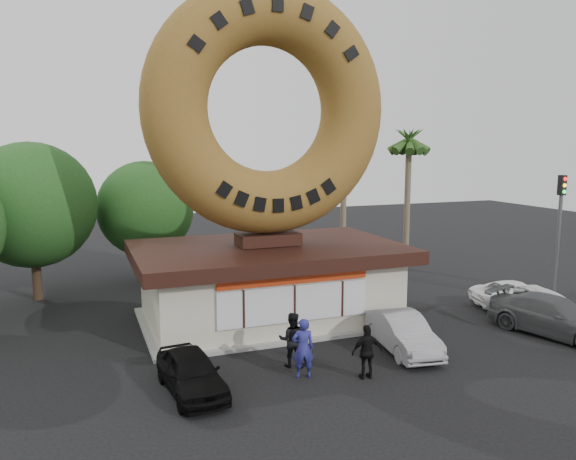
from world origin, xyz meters
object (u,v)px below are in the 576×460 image
at_px(car_white, 519,294).
at_px(person_center, 292,340).
at_px(person_left, 303,348).
at_px(car_black, 191,372).
at_px(car_grey, 555,317).
at_px(car_silver, 403,333).
at_px(street_lamp, 181,198).
at_px(donut_shop, 268,280).
at_px(traffic_signal, 559,221).
at_px(person_right, 367,352).
at_px(giant_donut, 267,109).

bearing_deg(car_white, person_center, 115.43).
bearing_deg(person_left, car_black, 9.14).
bearing_deg(car_grey, car_silver, 156.46).
xyz_separation_m(person_left, car_grey, (10.89, 0.26, -0.24)).
xyz_separation_m(person_left, car_silver, (4.33, 0.93, -0.31)).
xyz_separation_m(street_lamp, person_center, (0.96, -15.14, -3.54)).
xyz_separation_m(donut_shop, traffic_signal, (14.00, -1.99, 2.10)).
bearing_deg(car_black, person_left, -8.08).
relative_size(person_left, car_white, 0.46).
bearing_deg(person_center, person_right, 158.36).
relative_size(traffic_signal, car_grey, 1.17).
bearing_deg(person_right, giant_donut, -75.87).
bearing_deg(car_white, car_black, 115.42).
distance_m(person_right, car_black, 5.61).
distance_m(traffic_signal, car_grey, 6.38).
bearing_deg(giant_donut, person_left, -98.31).
distance_m(donut_shop, car_black, 7.54).
distance_m(giant_donut, traffic_signal, 15.02).
bearing_deg(person_right, car_grey, -167.39).
relative_size(street_lamp, traffic_signal, 1.32).
bearing_deg(street_lamp, person_right, -80.40).
relative_size(donut_shop, traffic_signal, 1.84).
distance_m(giant_donut, person_center, 9.53).
distance_m(person_center, car_silver, 4.34).
distance_m(person_center, car_grey, 10.92).
bearing_deg(car_white, person_left, 119.71).
bearing_deg(person_right, person_left, -17.05).
height_order(traffic_signal, car_white, traffic_signal).
bearing_deg(street_lamp, car_grey, -53.26).
height_order(giant_donut, car_silver, giant_donut).
bearing_deg(car_white, car_grey, 169.56).
relative_size(traffic_signal, person_right, 3.40).
distance_m(street_lamp, car_silver, 16.54).
height_order(street_lamp, person_left, street_lamp).
bearing_deg(donut_shop, giant_donut, 90.00).
xyz_separation_m(person_center, person_right, (1.91, -1.80, -0.05)).
bearing_deg(person_center, car_black, 34.49).
distance_m(person_right, car_white, 11.48).
relative_size(person_left, person_center, 1.05).
bearing_deg(person_center, traffic_signal, -146.47).
bearing_deg(person_left, traffic_signal, -152.65).
bearing_deg(car_silver, car_black, -167.02).
bearing_deg(car_black, car_white, 7.48).
bearing_deg(giant_donut, car_white, -11.37).
relative_size(car_silver, car_white, 0.96).
xyz_separation_m(giant_donut, car_black, (-4.51, -5.96, -8.27)).
relative_size(car_grey, car_white, 1.20).
xyz_separation_m(giant_donut, traffic_signal, (14.00, -2.01, -5.05)).
bearing_deg(car_grey, giant_donut, 131.81).
distance_m(giant_donut, street_lamp, 11.10).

